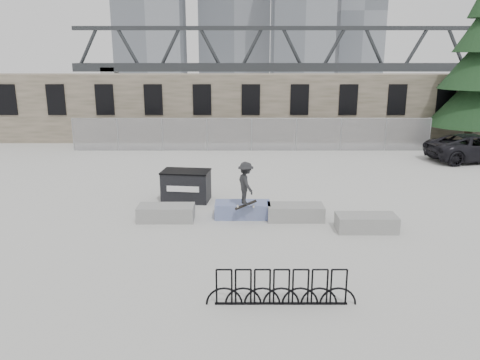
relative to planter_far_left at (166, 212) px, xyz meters
name	(u,v)px	position (x,y,z in m)	size (l,w,h in m)	color
ground	(260,219)	(3.36, 0.16, -0.30)	(120.00, 120.00, 0.00)	beige
stone_wall	(250,108)	(3.36, 16.40, 1.96)	(36.00, 2.58, 4.50)	#665D4B
chainlink_fence	(252,134)	(3.36, 12.66, 0.74)	(22.06, 0.06, 2.02)	gray
planter_far_left	(166,212)	(0.00, 0.00, 0.00)	(2.00, 0.90, 0.55)	gray
planter_center_left	(243,209)	(2.74, 0.36, 0.00)	(2.00, 0.90, 0.55)	#3850AA
planter_center_right	(295,212)	(4.64, 0.07, 0.00)	(2.00, 0.90, 0.55)	gray
planter_offset	(366,222)	(6.91, -1.03, 0.00)	(2.00, 0.90, 0.55)	gray
dumpster	(186,186)	(0.47, 2.35, 0.34)	(2.03, 1.38, 1.25)	black
bike_rack	(281,288)	(3.62, -5.87, 0.14)	(3.59, 0.06, 0.90)	black
spruce_tree	(476,74)	(17.24, 13.74, 4.28)	(5.29, 5.29, 11.50)	#38281E
truss_bridge	(312,66)	(13.36, 55.16, 3.83)	(70.00, 3.00, 9.80)	#2D3033
suv	(476,148)	(15.80, 9.72, 0.46)	(2.50, 5.41, 1.50)	black
skateboarder	(246,183)	(2.85, -0.28, 1.15)	(0.86, 1.11, 1.69)	#232325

